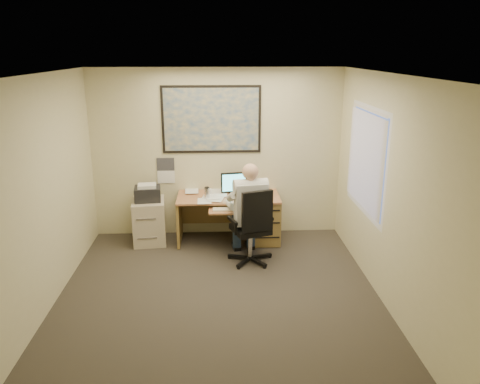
{
  "coord_description": "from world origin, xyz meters",
  "views": [
    {
      "loc": [
        0.01,
        -5.13,
        2.95
      ],
      "look_at": [
        0.33,
        1.3,
        0.99
      ],
      "focal_mm": 35.0,
      "sensor_mm": 36.0,
      "label": 1
    }
  ],
  "objects_px": {
    "desk": "(249,214)",
    "filing_cabinet": "(149,217)",
    "office_chair": "(249,241)",
    "person": "(250,213)"
  },
  "relations": [
    {
      "from": "desk",
      "to": "filing_cabinet",
      "type": "height_order",
      "value": "desk"
    },
    {
      "from": "office_chair",
      "to": "desk",
      "type": "bearing_deg",
      "value": 67.72
    },
    {
      "from": "person",
      "to": "filing_cabinet",
      "type": "bearing_deg",
      "value": 144.41
    },
    {
      "from": "desk",
      "to": "filing_cabinet",
      "type": "distance_m",
      "value": 1.59
    },
    {
      "from": "desk",
      "to": "office_chair",
      "type": "relative_size",
      "value": 1.42
    },
    {
      "from": "person",
      "to": "office_chair",
      "type": "bearing_deg",
      "value": -111.21
    },
    {
      "from": "filing_cabinet",
      "to": "office_chair",
      "type": "height_order",
      "value": "office_chair"
    },
    {
      "from": "office_chair",
      "to": "person",
      "type": "distance_m",
      "value": 0.4
    },
    {
      "from": "filing_cabinet",
      "to": "office_chair",
      "type": "xyz_separation_m",
      "value": [
        1.54,
        -0.84,
        -0.08
      ]
    },
    {
      "from": "filing_cabinet",
      "to": "person",
      "type": "height_order",
      "value": "person"
    }
  ]
}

